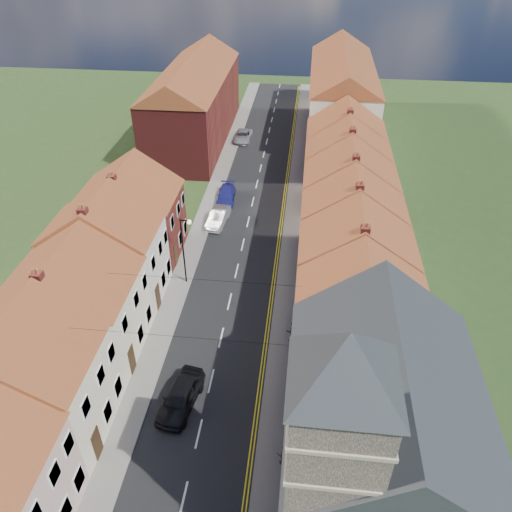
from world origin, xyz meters
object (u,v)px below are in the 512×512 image
at_px(pedestrian_right, 284,454).
at_px(car_far, 226,195).
at_px(car_near, 180,396).
at_px(car_distant, 243,136).
at_px(pedestrian_right_b, 292,331).
at_px(lamppost, 184,247).
at_px(car_mid, 218,218).
at_px(church, 377,427).

bearing_deg(pedestrian_right, car_far, -77.35).
relative_size(car_near, pedestrian_right, 2.92).
xyz_separation_m(car_distant, pedestrian_right_b, (8.20, -35.77, 0.38)).
bearing_deg(pedestrian_right_b, lamppost, -51.91).
distance_m(car_mid, car_distant, 20.65).
height_order(lamppost, car_distant, lamppost).
relative_size(car_mid, pedestrian_right, 2.69).
distance_m(lamppost, car_far, 14.34).
bearing_deg(church, car_far, 111.61).
bearing_deg(lamppost, car_far, 85.83).
relative_size(car_distant, pedestrian_right_b, 2.52).
distance_m(lamppost, pedestrian_right, 17.97).
relative_size(church, lamppost, 2.53).
bearing_deg(car_far, lamppost, -97.42).
bearing_deg(pedestrian_right_b, car_mid, -81.33).
distance_m(car_distant, pedestrian_right_b, 36.70).
bearing_deg(pedestrian_right_b, car_near, 24.67).
xyz_separation_m(car_far, car_distant, (-0.33, 16.00, -0.01)).
bearing_deg(car_near, car_distant, 102.15).
height_order(car_mid, pedestrian_right, pedestrian_right).
distance_m(car_near, car_distant, 42.07).
bearing_deg(church, pedestrian_right_b, 111.43).
distance_m(car_mid, pedestrian_right, 25.98).
height_order(church, car_far, church).
bearing_deg(car_far, church, -71.64).
height_order(car_mid, car_far, car_mid).
bearing_deg(car_mid, pedestrian_right, -65.14).
xyz_separation_m(lamppost, car_mid, (0.98, 9.35, -2.84)).
bearing_deg(church, car_distant, 104.97).
xyz_separation_m(car_mid, pedestrian_right_b, (7.91, -15.12, 0.31)).
bearing_deg(car_mid, lamppost, -88.90).
height_order(pedestrian_right, pedestrian_right_b, pedestrian_right_b).
height_order(car_near, car_distant, car_near).
height_order(church, car_distant, church).
bearing_deg(car_distant, car_mid, -86.71).
distance_m(car_near, pedestrian_right, 7.40).
xyz_separation_m(church, car_mid, (-12.19, 26.03, -5.18)).
bearing_deg(church, car_near, 156.86).
bearing_deg(car_mid, car_distant, 97.87).
height_order(lamppost, pedestrian_right_b, lamppost).
relative_size(car_mid, pedestrian_right_b, 2.38).
height_order(lamppost, car_far, lamppost).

